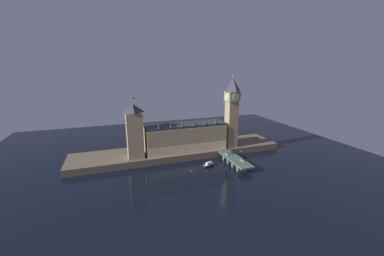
{
  "coord_description": "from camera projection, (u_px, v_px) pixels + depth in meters",
  "views": [
    {
      "loc": [
        -65.71,
        -189.41,
        91.8
      ],
      "look_at": [
        7.73,
        20.0,
        33.25
      ],
      "focal_mm": 22.0,
      "sensor_mm": 36.0,
      "label": 1
    }
  ],
  "objects": [
    {
      "name": "street_lamp_near",
      "position": [
        237.0,
        161.0,
        208.38
      ],
      "size": [
        1.34,
        0.6,
        5.97
      ],
      "color": "#2D3333",
      "rests_on": "bridge"
    },
    {
      "name": "street_lamp_far",
      "position": [
        223.0,
        150.0,
        235.04
      ],
      "size": [
        1.34,
        0.6,
        7.29
      ],
      "color": "#2D3333",
      "rests_on": "bridge"
    },
    {
      "name": "car_northbound_lead",
      "position": [
        227.0,
        154.0,
        234.01
      ],
      "size": [
        1.99,
        4.0,
        1.53
      ],
      "color": "white",
      "rests_on": "bridge"
    },
    {
      "name": "pedestrian_far_rail",
      "position": [
        225.0,
        154.0,
        232.26
      ],
      "size": [
        0.38,
        0.38,
        1.8
      ],
      "color": "black",
      "rests_on": "bridge"
    },
    {
      "name": "pedestrian_mid_walk",
      "position": [
        239.0,
        156.0,
        228.64
      ],
      "size": [
        0.38,
        0.38,
        1.65
      ],
      "color": "black",
      "rests_on": "bridge"
    },
    {
      "name": "car_southbound_lead",
      "position": [
        243.0,
        160.0,
        217.93
      ],
      "size": [
        1.89,
        4.45,
        1.46
      ],
      "color": "silver",
      "rests_on": "bridge"
    },
    {
      "name": "bridge",
      "position": [
        235.0,
        160.0,
        225.34
      ],
      "size": [
        13.43,
        46.0,
        6.38
      ],
      "color": "#476656",
      "rests_on": "ground_plane"
    },
    {
      "name": "pedestrian_near_rail",
      "position": [
        236.0,
        162.0,
        212.56
      ],
      "size": [
        0.38,
        0.38,
        1.86
      ],
      "color": "black",
      "rests_on": "bridge"
    },
    {
      "name": "boat_upstream",
      "position": [
        209.0,
        165.0,
        221.79
      ],
      "size": [
        14.06,
        8.21,
        4.3
      ],
      "color": "#28282D",
      "rests_on": "ground_plane"
    },
    {
      "name": "embankment",
      "position": [
        179.0,
        151.0,
        252.0
      ],
      "size": [
        220.0,
        42.0,
        6.67
      ],
      "color": "brown",
      "rests_on": "ground_plane"
    },
    {
      "name": "clock_tower",
      "position": [
        232.0,
        110.0,
        247.35
      ],
      "size": [
        13.21,
        13.32,
        75.58
      ],
      "color": "tan",
      "rests_on": "embankment"
    },
    {
      "name": "ground_plane",
      "position": [
        191.0,
        169.0,
        217.27
      ],
      "size": [
        400.0,
        400.0,
        0.0
      ],
      "primitive_type": "plane",
      "color": "black"
    },
    {
      "name": "car_southbound_trail",
      "position": [
        232.0,
        153.0,
        237.26
      ],
      "size": [
        2.12,
        4.78,
        1.56
      ],
      "color": "navy",
      "rests_on": "bridge"
    },
    {
      "name": "parliament_hall",
      "position": [
        186.0,
        137.0,
        242.93
      ],
      "size": [
        82.44,
        23.66,
        33.89
      ],
      "color": "tan",
      "rests_on": "embankment"
    },
    {
      "name": "victoria_tower",
      "position": [
        135.0,
        131.0,
        220.39
      ],
      "size": [
        14.93,
        14.93,
        57.75
      ],
      "color": "tan",
      "rests_on": "embankment"
    },
    {
      "name": "street_lamp_mid",
      "position": [
        241.0,
        153.0,
        225.72
      ],
      "size": [
        1.34,
        0.6,
        6.83
      ],
      "color": "#2D3333",
      "rests_on": "bridge"
    }
  ]
}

